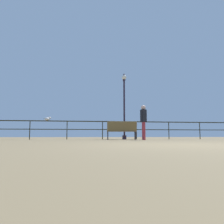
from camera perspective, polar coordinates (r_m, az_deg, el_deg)
ground_plane at (r=5.07m, az=17.77°, el=-7.95°), size 60.00×60.00×0.00m
pier_railing at (r=12.24m, az=1.96°, el=-3.57°), size 20.76×0.05×0.99m
bench_near_left at (r=11.49m, az=2.51°, el=-4.54°), size 1.55×0.73×0.91m
lamppost_center at (r=12.70m, az=3.13°, el=2.51°), size 0.27×0.27×3.77m
person_by_bench at (r=10.56m, az=8.05°, el=-2.00°), size 0.31×0.51×1.63m
seagull_on_rail at (r=12.18m, az=-16.09°, el=-1.65°), size 0.39×0.31×0.21m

